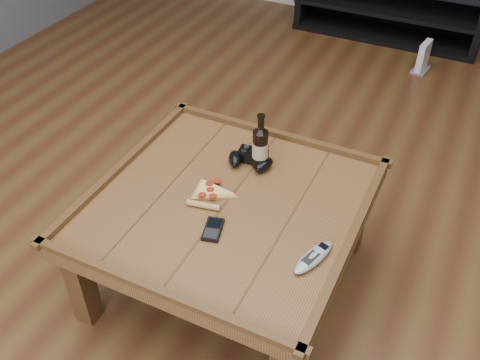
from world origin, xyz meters
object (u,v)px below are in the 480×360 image
at_px(media_console, 391,4).
at_px(remote_control, 313,257).
at_px(beer_bottle, 260,146).
at_px(smartphone, 213,229).
at_px(pizza_slice, 209,193).
at_px(game_controller, 251,159).
at_px(game_console, 423,58).
at_px(coffee_table, 227,213).

height_order(media_console, remote_control, media_console).
bearing_deg(beer_bottle, smartphone, -89.50).
relative_size(beer_bottle, smartphone, 1.97).
xyz_separation_m(media_console, pizza_slice, (-0.08, -2.75, 0.21)).
xyz_separation_m(game_controller, game_console, (0.39, 2.01, -0.38)).
distance_m(game_controller, game_console, 2.08).
distance_m(coffee_table, beer_bottle, 0.30).
height_order(media_console, game_console, media_console).
bearing_deg(game_console, remote_control, -80.95).
distance_m(coffee_table, remote_control, 0.43).
bearing_deg(game_controller, media_console, 83.41).
height_order(game_controller, smartphone, game_controller).
bearing_deg(coffee_table, smartphone, -81.25).
bearing_deg(coffee_table, media_console, 90.00).
xyz_separation_m(pizza_slice, game_console, (0.45, 2.26, -0.36)).
distance_m(pizza_slice, smartphone, 0.20).
bearing_deg(game_controller, remote_control, -49.23).
relative_size(pizza_slice, smartphone, 2.02).
xyz_separation_m(coffee_table, beer_bottle, (0.02, 0.26, 0.16)).
distance_m(beer_bottle, game_controller, 0.08).
xyz_separation_m(coffee_table, smartphone, (0.02, -0.16, 0.07)).
bearing_deg(coffee_table, beer_bottle, 85.24).
bearing_deg(game_controller, coffee_table, -92.09).
relative_size(media_console, remote_control, 6.83).
relative_size(game_controller, pizza_slice, 0.82).
bearing_deg(smartphone, game_console, 67.22).
relative_size(coffee_table, pizza_slice, 4.03).
xyz_separation_m(coffee_table, remote_control, (0.40, -0.14, 0.07)).
distance_m(game_controller, smartphone, 0.42).
xyz_separation_m(remote_control, game_console, (-0.02, 2.40, -0.37)).
distance_m(remote_control, game_console, 2.43).
bearing_deg(pizza_slice, coffee_table, -13.91).
bearing_deg(media_console, smartphone, -89.51).
relative_size(coffee_table, remote_control, 5.03).
distance_m(media_console, game_controller, 2.51).
height_order(remote_control, game_console, remote_control).
xyz_separation_m(media_console, game_console, (0.37, -0.49, -0.15)).
bearing_deg(beer_bottle, coffee_table, -94.76).
xyz_separation_m(pizza_slice, remote_control, (0.48, -0.14, 0.01)).
relative_size(coffee_table, game_controller, 4.90).
distance_m(coffee_table, smartphone, 0.18).
height_order(beer_bottle, game_controller, beer_bottle).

